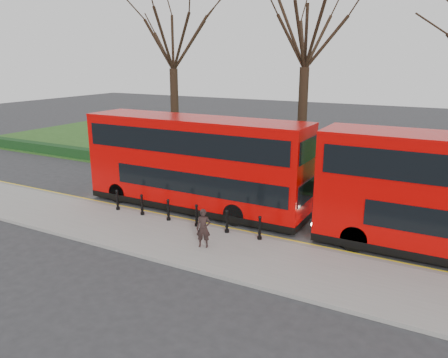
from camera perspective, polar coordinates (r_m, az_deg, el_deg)
The scene contains 12 objects.
ground at distance 21.84m, azimuth -3.89°, elevation -4.90°, with size 120.00×120.00×0.00m, color #28282B.
pavement at distance 19.53m, azimuth -8.65°, elevation -7.34°, with size 60.00×4.00×0.15m, color gray.
kerb at distance 21.03m, azimuth -5.36°, elevation -5.53°, with size 60.00×0.25×0.16m, color slate.
grass_verge at distance 34.90m, azimuth 9.41°, elevation 2.76°, with size 60.00×18.00×0.06m, color #264A18.
hedge at distance 27.41m, azimuth 3.72°, elevation 0.24°, with size 60.00×0.90×0.80m, color black.
yellow_line_outer at distance 21.29m, azimuth -4.91°, elevation -5.45°, with size 60.00×0.10×0.01m, color yellow.
yellow_line_inner at distance 21.45m, azimuth -4.61°, elevation -5.29°, with size 60.00×0.10×0.01m, color yellow.
tree_left at distance 33.27m, azimuth -6.74°, elevation 17.96°, with size 8.00×8.00×12.49m.
tree_mid at distance 28.75m, azimuth 10.72°, elevation 18.73°, with size 8.22×8.22×12.85m.
bollard_row at distance 20.46m, azimuth -5.48°, elevation -4.43°, with size 8.04×0.15×1.00m.
bus_lead at distance 22.34m, azimuth -3.86°, elevation 1.98°, with size 11.92×2.73×4.74m.
pedestrian at distance 17.79m, azimuth -2.70°, elevation -6.45°, with size 0.59×0.39×1.61m, color black.
Camera 1 is at (11.07, -17.22, 7.60)m, focal length 35.00 mm.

